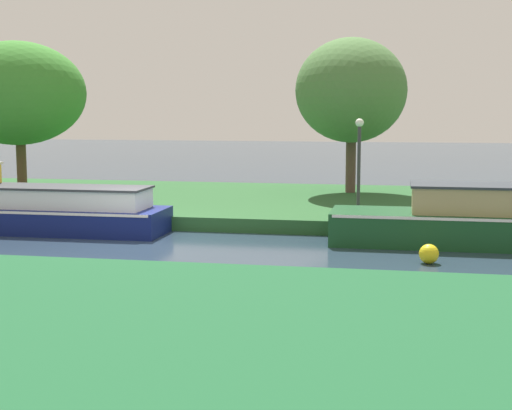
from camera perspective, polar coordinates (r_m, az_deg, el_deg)
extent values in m
plane|color=#283A4B|center=(19.65, -8.81, -2.84)|extent=(120.00, 120.00, 0.00)
cube|color=#27572B|center=(26.24, -3.67, 0.22)|extent=(72.00, 10.00, 0.40)
cube|color=navy|center=(22.17, -16.84, -1.00)|extent=(7.91, 1.92, 0.70)
cube|color=white|center=(22.13, -16.87, -0.21)|extent=(7.76, 1.95, 0.07)
cube|color=white|center=(21.87, -15.72, 0.55)|extent=(5.88, 1.46, 0.53)
cube|color=#34363C|center=(21.83, -15.75, 1.32)|extent=(5.98, 1.54, 0.06)
cylinder|color=brown|center=(28.79, -17.31, 3.48)|extent=(0.36, 0.36, 2.55)
ellipsoid|color=#3C852F|center=(28.53, -17.72, 8.05)|extent=(5.18, 3.75, 3.70)
cylinder|color=brown|center=(27.58, 7.18, 3.71)|extent=(0.37, 0.37, 2.65)
ellipsoid|color=#4C773E|center=(27.06, 7.19, 8.59)|extent=(3.92, 4.57, 3.67)
cylinder|color=#333338|center=(21.85, 7.77, 2.57)|extent=(0.10, 0.10, 2.51)
sphere|color=white|center=(21.78, 7.83, 6.18)|extent=(0.24, 0.24, 0.24)
cylinder|color=brown|center=(21.28, 16.71, -0.32)|extent=(0.15, 0.15, 0.64)
sphere|color=yellow|center=(17.25, 12.93, -3.62)|extent=(0.44, 0.44, 0.44)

